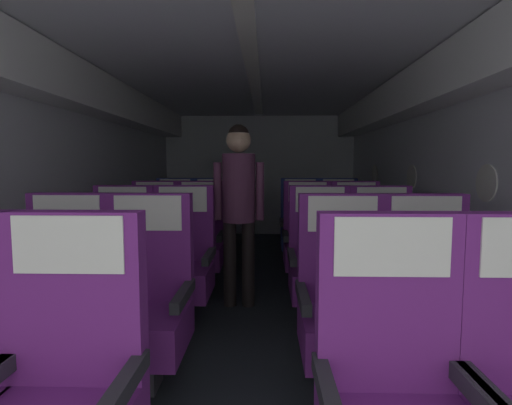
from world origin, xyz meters
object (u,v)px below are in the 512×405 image
object	(u,v)px
seat_d_left_aisle	(199,242)
seat_c_left_window	(120,264)
seat_b_left_aisle	(145,305)
seat_c_right_window	(321,264)
seat_b_right_aisle	(430,308)
seat_b_right_window	(344,307)
seat_e_right_window	(300,228)
seat_e_left_aisle	(212,228)
seat_d_right_aisle	(357,243)
seat_e_right_aisle	(339,228)
seat_b_left_window	(62,303)
seat_c_left_aisle	(181,263)
seat_c_right_aisle	(383,265)
seat_d_left_window	(153,242)
flight_attendant	(239,196)
seat_a_left_aisle	(60,401)
seat_e_left_window	(174,227)
seat_d_right_window	(308,242)

from	to	relation	value
seat_d_left_aisle	seat_c_left_window	bearing A→B (deg)	-117.48
seat_b_left_aisle	seat_c_right_window	distance (m)	1.44
seat_b_right_aisle	seat_c_right_window	bearing A→B (deg)	116.29
seat_b_right_aisle	seat_d_left_aisle	bearing A→B (deg)	130.57
seat_b_right_window	seat_c_left_window	distance (m)	1.82
seat_e_right_window	seat_c_right_window	bearing A→B (deg)	-89.87
seat_b_left_aisle	seat_e_left_aisle	world-z (taller)	same
seat_c_left_window	seat_d_right_aisle	xyz separation A→B (m)	(2.05, 0.91, 0.00)
seat_b_right_aisle	seat_e_right_window	bearing A→B (deg)	99.59
seat_b_left_aisle	seat_e_right_aisle	distance (m)	3.16
seat_d_right_aisle	seat_c_right_window	bearing A→B (deg)	-118.50
seat_c_left_window	seat_d_left_aisle	size ratio (longest dim) A/B	1.00
seat_b_left_window	seat_d_right_aisle	xyz separation A→B (m)	(2.05, 1.81, 0.00)
seat_c_left_window	seat_e_right_aisle	world-z (taller)	same
seat_b_left_window	seat_c_right_window	distance (m)	1.82
seat_d_left_aisle	seat_e_left_aisle	size ratio (longest dim) A/B	1.00
seat_c_left_aisle	seat_e_left_aisle	size ratio (longest dim) A/B	1.00
seat_b_right_aisle	seat_c_right_aisle	size ratio (longest dim) A/B	1.00
seat_d_left_window	seat_d_right_aisle	xyz separation A→B (m)	(2.06, -0.01, 0.00)
seat_c_right_window	seat_d_left_aisle	size ratio (longest dim) A/B	1.00
flight_attendant	seat_e_right_aisle	bearing A→B (deg)	74.34
seat_a_left_aisle	seat_c_right_aisle	world-z (taller)	same
seat_c_right_aisle	seat_e_left_aisle	distance (m)	2.43
seat_b_right_aisle	seat_e_left_aisle	xyz separation A→B (m)	(-1.56, 2.76, 0.00)
seat_b_right_aisle	seat_d_right_aisle	xyz separation A→B (m)	(0.02, 1.83, 0.00)
seat_e_right_window	seat_d_right_aisle	bearing A→B (deg)	-62.74
seat_d_left_aisle	seat_e_left_window	world-z (taller)	same
seat_b_left_window	seat_e_left_window	world-z (taller)	same
seat_a_left_aisle	seat_e_right_aisle	size ratio (longest dim) A/B	1.00
seat_d_left_window	flight_attendant	size ratio (longest dim) A/B	0.68
seat_b_left_window	seat_e_left_aisle	xyz separation A→B (m)	(0.47, 2.75, 0.00)
seat_c_left_aisle	seat_c_right_aisle	distance (m)	1.57
seat_d_right_window	seat_e_right_window	xyz separation A→B (m)	(0.00, 0.92, 0.00)
seat_d_left_window	seat_e_right_window	xyz separation A→B (m)	(1.57, 0.93, 0.00)
seat_e_right_window	seat_a_left_aisle	bearing A→B (deg)	-106.60
seat_c_right_aisle	seat_d_left_window	xyz separation A→B (m)	(-2.05, 0.92, 0.00)
seat_a_left_aisle	seat_e_left_window	size ratio (longest dim) A/B	1.00
seat_c_right_aisle	seat_d_right_aisle	xyz separation A→B (m)	(0.00, 0.91, 0.00)
seat_b_left_aisle	seat_c_right_aisle	world-z (taller)	same
seat_c_right_window	seat_d_right_window	distance (m)	0.91
seat_d_left_window	seat_e_right_aisle	size ratio (longest dim) A/B	1.00
seat_d_right_aisle	seat_c_left_window	bearing A→B (deg)	-156.13
seat_c_left_aisle	seat_c_right_window	size ratio (longest dim) A/B	1.00
seat_b_right_window	seat_d_left_aisle	distance (m)	2.14
seat_c_left_window	flight_attendant	bearing A→B (deg)	20.19
seat_d_left_window	seat_c_right_window	bearing A→B (deg)	-29.79
seat_d_right_aisle	seat_b_left_aisle	bearing A→B (deg)	-130.93
seat_d_right_window	seat_e_right_aisle	xyz separation A→B (m)	(0.48, 0.91, 0.00)
seat_b_left_window	seat_c_right_window	world-z (taller)	same
seat_b_left_aisle	seat_b_right_window	size ratio (longest dim) A/B	1.00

